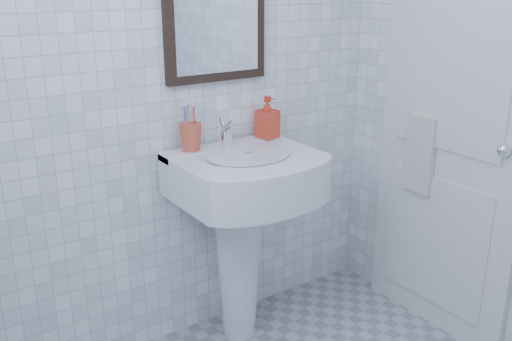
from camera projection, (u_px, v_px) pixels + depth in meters
wall_back at (175, 83)px, 2.49m from camera, size 2.20×0.02×2.50m
washbasin at (241, 215)px, 2.63m from camera, size 0.62×0.46×0.96m
faucet at (227, 134)px, 2.60m from camera, size 0.06×0.13×0.14m
toothbrush_cup at (191, 137)px, 2.53m from camera, size 0.13×0.13×0.12m
soap_dispenser at (267, 117)px, 2.72m from camera, size 0.10×0.10×0.20m
wall_mirror at (216, 10)px, 2.49m from camera, size 0.50×0.04×0.62m
bathroom_door at (450, 133)px, 2.64m from camera, size 0.04×0.80×2.00m
towel_ring at (426, 118)px, 2.72m from camera, size 0.01×0.18×0.18m
hand_towel at (420, 155)px, 2.77m from camera, size 0.03×0.16×0.38m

